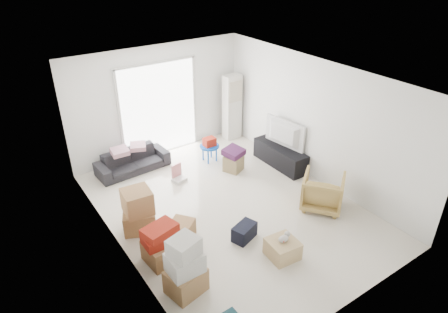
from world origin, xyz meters
The scene contains 20 objects.
room_shell centered at (0.00, 0.00, 1.35)m, with size 4.98×6.48×3.18m.
sliding_door centered at (0.00, 2.98, 1.24)m, with size 2.10×0.04×2.33m.
ac_tower centered at (1.95, 2.65, 0.88)m, with size 0.45×0.30×1.75m, color silver.
tv_console centered at (2.00, 0.73, 0.25)m, with size 0.44×1.48×0.49m, color black.
television centered at (2.00, 0.73, 0.57)m, with size 1.12×0.65×0.15m, color black.
sofa centered at (-1.00, 2.50, 0.33)m, with size 1.68×0.49×0.66m, color #242429.
pillow_left centered at (-1.27, 2.49, 0.71)m, with size 0.34×0.27×0.11m, color #BE8BA0.
pillow_right centered at (-0.83, 2.50, 0.72)m, with size 0.36×0.29×0.12m, color #BE8BA0.
armchair centered at (1.56, -1.03, 0.40)m, with size 0.78×0.73×0.80m, color tan.
box_stack_a centered at (-1.80, -1.41, 0.45)m, with size 0.63×0.56×1.01m.
box_stack_b centered at (-1.80, -0.59, 0.33)m, with size 0.62×0.57×0.71m.
box_stack_c centered at (-1.77, 0.37, 0.42)m, with size 0.71×0.67×0.86m.
loose_box centered at (-1.23, -0.26, 0.17)m, with size 0.40×0.40×0.34m, color #AA724C.
duffel_bag centered at (-0.32, -0.93, 0.15)m, with size 0.46×0.27×0.29m, color black.
ottoman centered at (0.94, 1.16, 0.19)m, with size 0.38×0.38×0.38m, color #928055.
blanket centered at (0.94, 1.16, 0.45)m, with size 0.42×0.42×0.14m, color #411A40.
kids_table centered at (0.74, 1.87, 0.43)m, with size 0.48×0.48×0.61m.
toy_walker centered at (-0.35, 1.50, 0.11)m, with size 0.33×0.31×0.38m.
wood_crate centered at (-0.07, -1.67, 0.16)m, with size 0.49×0.49×0.32m, color tan.
plush_bunny centered at (-0.04, -1.66, 0.38)m, with size 0.26×0.15×0.13m.
Camera 1 is at (-3.83, -5.39, 4.79)m, focal length 32.00 mm.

